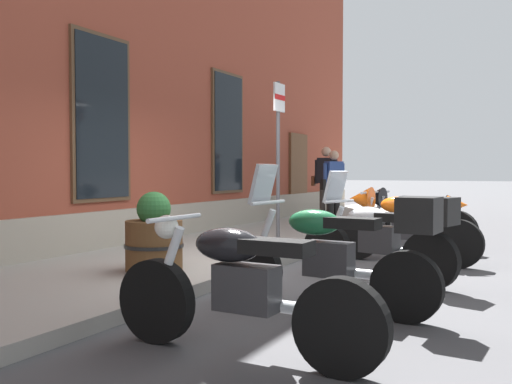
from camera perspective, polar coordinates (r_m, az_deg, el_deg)
name	(u,v)px	position (r m, az deg, el deg)	size (l,w,h in m)	color
ground_plane	(266,272)	(7.24, 1.04, -8.22)	(140.00, 140.00, 0.00)	#424244
sidewalk	(177,259)	(7.94, -8.06, -6.81)	(28.27, 2.79, 0.14)	gray
motorcycle_black_naked	(238,289)	(3.94, -1.85, -9.85)	(0.62, 2.12, 0.98)	black
motorcycle_green_touring	(336,251)	(5.19, 8.18, -5.98)	(0.62, 2.17, 1.37)	black
motorcycle_silver_touring	(384,236)	(6.68, 12.91, -4.42)	(0.83, 1.98, 1.31)	black
motorcycle_orange_sport	(400,222)	(8.15, 14.50, -3.01)	(0.62, 2.10, 1.07)	black
motorcycle_black_sport	(407,216)	(9.64, 15.21, -2.35)	(0.68, 2.14, 1.02)	black
pedestrian_blue_top	(334,182)	(12.85, 7.93, 1.02)	(0.60, 0.42, 1.63)	black
pedestrian_dark_jacket	(326,178)	(13.68, 7.13, 1.42)	(0.24, 0.66, 1.75)	#38332D
parking_sign	(278,140)	(8.80, 2.31, 5.32)	(0.36, 0.07, 2.57)	#4C4C51
barrel_planter	(154,239)	(6.66, -10.38, -4.70)	(0.69, 0.69, 0.93)	brown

